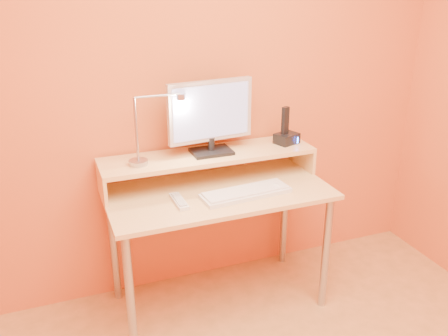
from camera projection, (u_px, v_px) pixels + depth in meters
name	position (u px, v px, depth m)	size (l,w,h in m)	color
wall_back	(198.00, 81.00, 2.68)	(3.00, 0.04, 2.50)	#C76331
desk_leg_fl	(130.00, 297.00, 2.34)	(0.04, 0.04, 0.69)	#A6A7B0
desk_leg_fr	(326.00, 253.00, 2.70)	(0.04, 0.04, 0.69)	#A6A7B0
desk_leg_bl	(114.00, 246.00, 2.77)	(0.04, 0.04, 0.69)	#A6A7B0
desk_leg_br	(284.00, 215.00, 3.14)	(0.04, 0.04, 0.69)	#A6A7B0
desk_lower	(218.00, 192.00, 2.60)	(1.20, 0.60, 0.03)	#EBB77D
shelf_riser_left	(102.00, 184.00, 2.51)	(0.02, 0.30, 0.14)	#EBB77D
shelf_riser_right	(301.00, 156.00, 2.90)	(0.02, 0.30, 0.14)	#EBB77D
desk_shelf	(209.00, 155.00, 2.67)	(1.20, 0.30, 0.03)	#EBB77D
monitor_foot	(211.00, 151.00, 2.67)	(0.22, 0.16, 0.02)	black
monitor_neck	(211.00, 144.00, 2.66)	(0.04, 0.04, 0.07)	black
monitor_panel	(210.00, 111.00, 2.60)	(0.48, 0.04, 0.33)	#BCBCBC
monitor_back	(209.00, 110.00, 2.62)	(0.44, 0.01, 0.28)	black
monitor_screen	(212.00, 112.00, 2.58)	(0.44, 0.00, 0.29)	#97A3E6
lamp_base	(138.00, 162.00, 2.51)	(0.10, 0.10, 0.03)	#A6A7B0
lamp_post	(136.00, 130.00, 2.44)	(0.01, 0.01, 0.33)	#A6A7B0
lamp_arm	(158.00, 96.00, 2.42)	(0.01, 0.01, 0.24)	#A6A7B0
lamp_head	(181.00, 97.00, 2.47)	(0.04, 0.04, 0.03)	#A6A7B0
lamp_bulb	(181.00, 100.00, 2.47)	(0.03, 0.03, 0.00)	#FFEAC6
phone_dock	(287.00, 138.00, 2.82)	(0.13, 0.10, 0.06)	black
phone_handset	(285.00, 120.00, 2.77)	(0.04, 0.03, 0.16)	black
phone_led	(298.00, 140.00, 2.79)	(0.01, 0.00, 0.04)	#2C83FF
keyboard	(246.00, 193.00, 2.54)	(0.48, 0.15, 0.02)	silver
mouse	(276.00, 187.00, 2.59)	(0.06, 0.10, 0.04)	white
remote_control	(179.00, 201.00, 2.45)	(0.05, 0.19, 0.02)	silver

